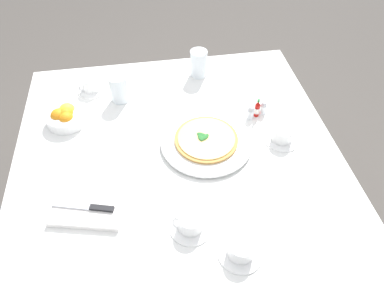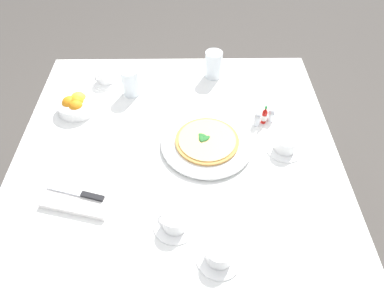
% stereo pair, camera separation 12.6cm
% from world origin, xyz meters
% --- Properties ---
extents(ground_plane, '(8.00, 8.00, 0.00)m').
position_xyz_m(ground_plane, '(0.00, 0.00, 0.00)').
color(ground_plane, '#4C4742').
extents(dining_table, '(1.16, 1.16, 0.75)m').
position_xyz_m(dining_table, '(0.00, 0.00, 0.62)').
color(dining_table, white).
rests_on(dining_table, ground_plane).
extents(pizza_plate, '(0.33, 0.33, 0.02)m').
position_xyz_m(pizza_plate, '(-0.11, -0.02, 0.76)').
color(pizza_plate, white).
rests_on(pizza_plate, dining_table).
extents(pizza, '(0.23, 0.23, 0.02)m').
position_xyz_m(pizza, '(-0.11, -0.02, 0.77)').
color(pizza, '#C68E47').
rests_on(pizza, pizza_plate).
extents(coffee_cup_far_right, '(0.13, 0.13, 0.06)m').
position_xyz_m(coffee_cup_far_right, '(-0.00, 0.30, 0.77)').
color(coffee_cup_far_right, white).
rests_on(coffee_cup_far_right, dining_table).
extents(coffee_cup_center_back, '(0.13, 0.13, 0.06)m').
position_xyz_m(coffee_cup_center_back, '(-0.39, -0.01, 0.77)').
color(coffee_cup_center_back, white).
rests_on(coffee_cup_center_back, dining_table).
extents(coffee_cup_far_left, '(0.13, 0.13, 0.06)m').
position_xyz_m(coffee_cup_far_left, '(0.31, -0.41, 0.77)').
color(coffee_cup_far_left, white).
rests_on(coffee_cup_far_left, dining_table).
extents(coffee_cup_right_edge, '(0.13, 0.13, 0.06)m').
position_xyz_m(coffee_cup_right_edge, '(-0.13, 0.41, 0.77)').
color(coffee_cup_right_edge, white).
rests_on(coffee_cup_right_edge, dining_table).
extents(water_glass_near_left, '(0.07, 0.07, 0.11)m').
position_xyz_m(water_glass_near_left, '(0.19, -0.33, 0.80)').
color(water_glass_near_left, white).
rests_on(water_glass_near_left, dining_table).
extents(water_glass_back_corner, '(0.07, 0.07, 0.12)m').
position_xyz_m(water_glass_back_corner, '(-0.15, -0.44, 0.80)').
color(water_glass_back_corner, white).
rests_on(water_glass_back_corner, dining_table).
extents(napkin_folded, '(0.24, 0.18, 0.02)m').
position_xyz_m(napkin_folded, '(0.31, 0.20, 0.76)').
color(napkin_folded, white).
rests_on(napkin_folded, dining_table).
extents(dinner_knife, '(0.19, 0.07, 0.01)m').
position_xyz_m(dinner_knife, '(0.31, 0.20, 0.77)').
color(dinner_knife, silver).
rests_on(dinner_knife, napkin_folded).
extents(citrus_bowl, '(0.15, 0.15, 0.07)m').
position_xyz_m(citrus_bowl, '(0.40, -0.22, 0.77)').
color(citrus_bowl, white).
rests_on(citrus_bowl, dining_table).
extents(hot_sauce_bottle, '(0.02, 0.02, 0.08)m').
position_xyz_m(hot_sauce_bottle, '(-0.33, -0.14, 0.78)').
color(hot_sauce_bottle, '#B7140F').
rests_on(hot_sauce_bottle, dining_table).
extents(salt_shaker, '(0.03, 0.03, 0.06)m').
position_xyz_m(salt_shaker, '(-0.30, -0.13, 0.77)').
color(salt_shaker, white).
rests_on(salt_shaker, dining_table).
extents(pepper_shaker, '(0.03, 0.03, 0.06)m').
position_xyz_m(pepper_shaker, '(-0.36, -0.15, 0.77)').
color(pepper_shaker, white).
rests_on(pepper_shaker, dining_table).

